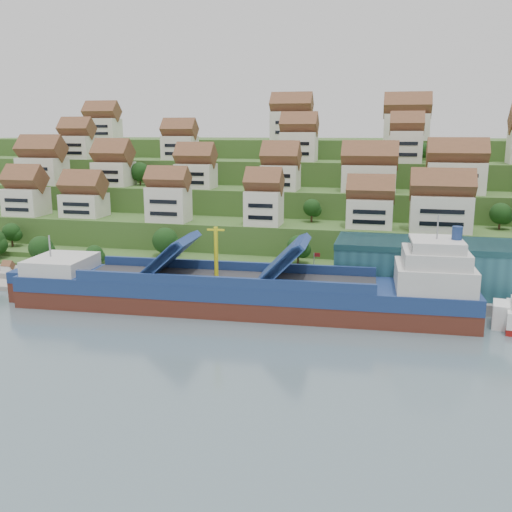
# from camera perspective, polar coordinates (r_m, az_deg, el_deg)

# --- Properties ---
(ground) EXTENTS (300.00, 300.00, 0.00)m
(ground) POSITION_cam_1_polar(r_m,az_deg,el_deg) (111.32, -4.25, -5.41)
(ground) COLOR slate
(ground) RESTS_ON ground
(quay) EXTENTS (180.00, 14.00, 2.20)m
(quay) POSITION_cam_1_polar(r_m,az_deg,el_deg) (121.08, 7.00, -3.45)
(quay) COLOR gray
(quay) RESTS_ON ground
(hillside) EXTENTS (260.00, 128.00, 31.00)m
(hillside) POSITION_cam_1_polar(r_m,az_deg,el_deg) (208.29, 4.43, 5.95)
(hillside) COLOR #2D4C1E
(hillside) RESTS_ON ground
(hillside_village) EXTENTS (158.71, 62.97, 28.98)m
(hillside_village) POSITION_cam_1_polar(r_m,az_deg,el_deg) (162.23, 4.35, 8.74)
(hillside_village) COLOR silver
(hillside_village) RESTS_ON ground
(hillside_trees) EXTENTS (138.95, 62.95, 31.18)m
(hillside_trees) POSITION_cam_1_polar(r_m,az_deg,el_deg) (153.56, -3.75, 5.94)
(hillside_trees) COLOR #183C14
(hillside_trees) RESTS_ON ground
(warehouse) EXTENTS (60.00, 15.00, 10.00)m
(warehouse) POSITION_cam_1_polar(r_m,az_deg,el_deg) (122.36, 22.24, -1.18)
(warehouse) COLOR #255864
(warehouse) RESTS_ON quay
(flagpole) EXTENTS (1.28, 0.16, 8.00)m
(flagpole) POSITION_cam_1_polar(r_m,az_deg,el_deg) (115.02, 5.85, -1.29)
(flagpole) COLOR gray
(flagpole) RESTS_ON quay
(cargo_ship) EXTENTS (87.85, 17.83, 19.48)m
(cargo_ship) POSITION_cam_1_polar(r_m,az_deg,el_deg) (109.37, -0.43, -3.71)
(cargo_ship) COLOR #512318
(cargo_ship) RESTS_ON ground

